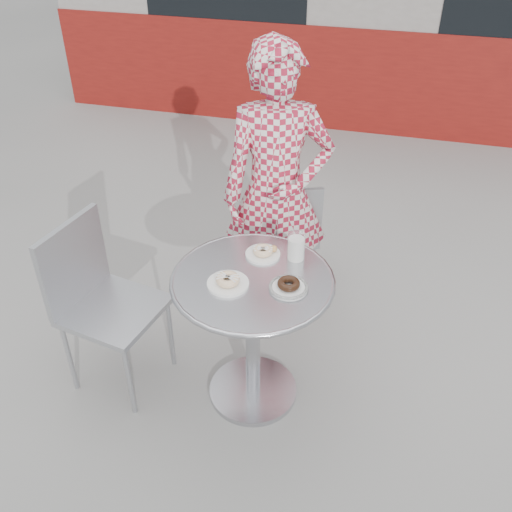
% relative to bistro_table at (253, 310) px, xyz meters
% --- Properties ---
extents(ground, '(60.00, 60.00, 0.00)m').
position_rel_bistro_table_xyz_m(ground, '(-0.05, -0.02, -0.58)').
color(ground, gray).
rests_on(ground, ground).
extents(bistro_table, '(0.76, 0.76, 0.77)m').
position_rel_bistro_table_xyz_m(bistro_table, '(0.00, 0.00, 0.00)').
color(bistro_table, silver).
rests_on(bistro_table, ground).
extents(chair_far, '(0.50, 0.50, 0.81)m').
position_rel_bistro_table_xyz_m(chair_far, '(-0.05, 0.93, -0.33)').
color(chair_far, '#A8ABB0').
rests_on(chair_far, ground).
extents(chair_left, '(0.52, 0.51, 0.92)m').
position_rel_bistro_table_xyz_m(chair_left, '(-0.71, -0.06, -0.29)').
color(chair_left, '#A8ABB0').
rests_on(chair_left, ground).
extents(seated_person, '(0.69, 0.55, 1.64)m').
position_rel_bistro_table_xyz_m(seated_person, '(-0.05, 0.69, 0.24)').
color(seated_person, maroon).
rests_on(seated_person, ground).
extents(plate_far, '(0.17, 0.17, 0.04)m').
position_rel_bistro_table_xyz_m(plate_far, '(0.00, 0.19, 0.20)').
color(plate_far, white).
rests_on(plate_far, bistro_table).
extents(plate_near, '(0.19, 0.19, 0.05)m').
position_rel_bistro_table_xyz_m(plate_near, '(-0.09, -0.07, 0.21)').
color(plate_near, white).
rests_on(plate_near, bistro_table).
extents(plate_checker, '(0.18, 0.18, 0.05)m').
position_rel_bistro_table_xyz_m(plate_checker, '(0.17, -0.03, 0.20)').
color(plate_checker, white).
rests_on(plate_checker, bistro_table).
extents(milk_cup, '(0.09, 0.09, 0.14)m').
position_rel_bistro_table_xyz_m(milk_cup, '(0.16, 0.20, 0.25)').
color(milk_cup, white).
rests_on(milk_cup, bistro_table).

